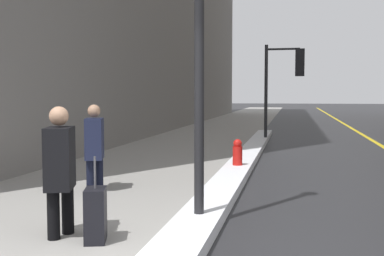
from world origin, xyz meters
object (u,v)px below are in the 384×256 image
object	(u,v)px
fire_hydrant	(237,156)
pedestrian_with_shoulder_bag	(95,143)
pedestrian_nearside	(60,165)
traffic_light_near	(288,72)
rolling_suitcase	(96,215)

from	to	relation	value
fire_hydrant	pedestrian_with_shoulder_bag	bearing A→B (deg)	-131.88
pedestrian_nearside	fire_hydrant	size ratio (longest dim) A/B	2.12
traffic_light_near	rolling_suitcase	bearing A→B (deg)	-98.23
pedestrian_nearside	rolling_suitcase	distance (m)	0.71
fire_hydrant	pedestrian_nearside	bearing A→B (deg)	-106.53
traffic_light_near	fire_hydrant	world-z (taller)	traffic_light_near
rolling_suitcase	fire_hydrant	world-z (taller)	rolling_suitcase
pedestrian_nearside	pedestrian_with_shoulder_bag	xyz separation A→B (m)	(-0.67, 2.51, -0.02)
rolling_suitcase	traffic_light_near	bearing A→B (deg)	153.62
traffic_light_near	pedestrian_with_shoulder_bag	distance (m)	9.55
pedestrian_with_shoulder_bag	rolling_suitcase	world-z (taller)	pedestrian_with_shoulder_bag
pedestrian_with_shoulder_bag	fire_hydrant	xyz separation A→B (m)	(2.12, 2.36, -0.46)
pedestrian_nearside	traffic_light_near	bearing A→B (deg)	151.29
pedestrian_with_shoulder_bag	fire_hydrant	size ratio (longest dim) A/B	2.07
pedestrian_nearside	pedestrian_with_shoulder_bag	distance (m)	2.60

